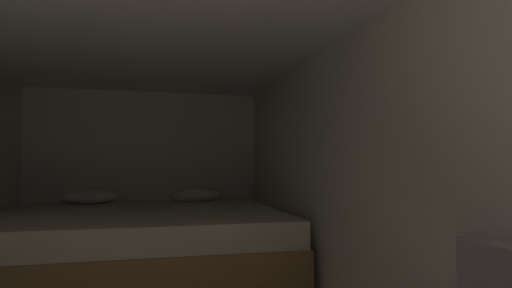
% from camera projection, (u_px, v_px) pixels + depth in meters
% --- Properties ---
extents(wall_back, '(2.76, 0.05, 2.07)m').
position_uv_depth(wall_back, '(145.00, 179.00, 4.94)').
color(wall_back, silver).
rests_on(wall_back, ground).
extents(wall_right, '(0.05, 5.43, 2.07)m').
position_uv_depth(wall_right, '(361.00, 192.00, 2.61)').
color(wall_right, silver).
rests_on(wall_right, ground).
extents(ceiling_slab, '(2.76, 5.43, 0.05)m').
position_uv_depth(ceiling_slab, '(139.00, 6.00, 2.34)').
color(ceiling_slab, white).
rests_on(ceiling_slab, wall_left).
extents(bed, '(2.54, 2.09, 0.94)m').
position_uv_depth(bed, '(142.00, 253.00, 3.84)').
color(bed, '#9E7247').
rests_on(bed, ground).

